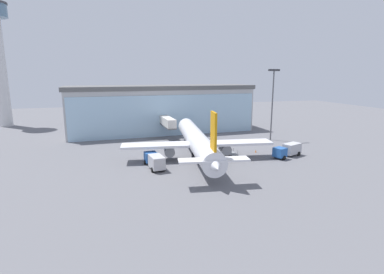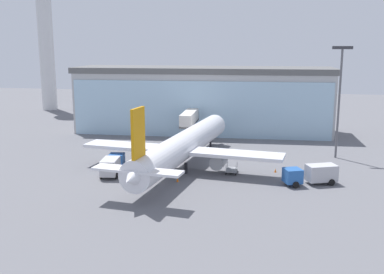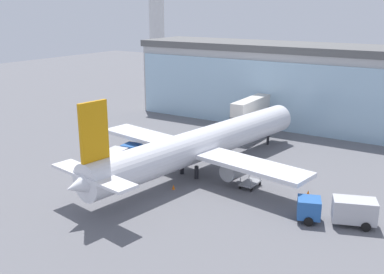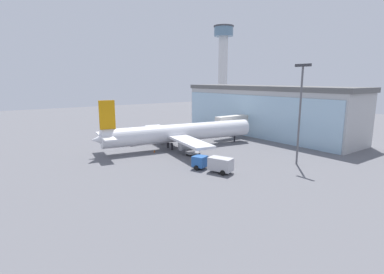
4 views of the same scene
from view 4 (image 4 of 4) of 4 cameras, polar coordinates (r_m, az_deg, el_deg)
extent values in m
plane|color=slate|center=(68.13, -7.84, -2.53)|extent=(240.00, 240.00, 0.00)
cube|color=#B2B2B2|center=(89.51, 13.68, 4.61)|extent=(54.23, 14.87, 12.76)
cube|color=#A3C7DE|center=(84.65, 10.79, 3.95)|extent=(52.69, 2.26, 11.49)
cube|color=#5A5A5A|center=(89.05, 13.89, 9.08)|extent=(55.32, 15.17, 1.20)
cube|color=beige|center=(82.89, 8.35, 3.26)|extent=(2.55, 13.33, 2.40)
cube|color=#3F3F47|center=(83.04, 8.33, 2.54)|extent=(2.59, 13.33, 0.30)
cylinder|color=#4C4C51|center=(86.85, 10.65, 1.52)|extent=(0.70, 0.70, 3.65)
cylinder|color=silver|center=(141.96, 5.88, 11.54)|extent=(4.20, 4.20, 34.86)
cylinder|color=slate|center=(143.52, 6.04, 19.32)|extent=(8.59, 8.59, 4.00)
cylinder|color=#3F3F44|center=(143.88, 6.06, 20.23)|extent=(9.02, 9.02, 0.60)
cylinder|color=#59595E|center=(58.43, 19.81, 3.64)|extent=(0.36, 0.36, 17.95)
cube|color=#333338|center=(58.09, 20.40, 12.70)|extent=(3.20, 0.40, 0.50)
cylinder|color=silver|center=(69.34, -2.12, 0.85)|extent=(8.96, 36.29, 4.03)
cone|color=silver|center=(78.42, 9.97, 1.87)|extent=(4.41, 3.53, 4.03)
cone|color=silver|center=(64.16, -16.95, -0.44)|extent=(4.15, 4.46, 3.63)
cube|color=silver|center=(68.70, -3.49, 0.40)|extent=(30.99, 8.39, 0.50)
cube|color=silver|center=(64.22, -16.10, 0.17)|extent=(11.23, 3.89, 0.30)
cube|color=orange|center=(63.67, -15.87, 4.08)|extent=(0.80, 3.22, 5.93)
cylinder|color=gray|center=(74.44, -4.89, 0.14)|extent=(2.52, 3.46, 2.10)
cylinder|color=gray|center=(63.95, -1.01, -1.60)|extent=(2.52, 3.46, 2.10)
cylinder|color=black|center=(69.90, -4.61, -1.45)|extent=(0.50, 0.50, 1.60)
cylinder|color=black|center=(67.71, -3.84, -1.84)|extent=(0.50, 0.50, 1.60)
cylinder|color=black|center=(77.18, 8.11, -0.34)|extent=(0.40, 0.40, 1.60)
cube|color=#2659A5|center=(77.21, -7.62, 0.13)|extent=(2.44, 2.44, 1.90)
cube|color=#B2B2B7|center=(74.99, -10.29, -0.16)|extent=(2.66, 4.23, 2.20)
cylinder|color=black|center=(78.29, -8.05, -0.44)|extent=(0.40, 0.93, 0.90)
cylinder|color=black|center=(76.49, -7.15, -0.69)|extent=(0.40, 0.93, 0.90)
cylinder|color=black|center=(75.64, -11.35, -0.95)|extent=(0.40, 0.93, 0.90)
cylinder|color=black|center=(73.78, -10.49, -1.22)|extent=(0.40, 0.93, 0.90)
cube|color=#2659A5|center=(53.42, 1.50, -4.64)|extent=(2.86, 2.86, 1.90)
cube|color=#B2B2B7|center=(51.35, 5.48, -5.15)|extent=(4.53, 3.53, 2.20)
cylinder|color=black|center=(52.79, 0.85, -5.90)|extent=(0.95, 0.61, 0.90)
cylinder|color=black|center=(54.58, 2.11, -5.34)|extent=(0.95, 0.61, 0.90)
cylinder|color=black|center=(50.29, 5.87, -6.82)|extent=(0.95, 0.61, 0.90)
cylinder|color=black|center=(52.16, 7.01, -6.19)|extent=(0.95, 0.61, 0.90)
cube|color=gray|center=(62.97, 0.24, -3.05)|extent=(1.61, 2.81, 0.16)
cylinder|color=black|center=(64.23, 0.69, -3.05)|extent=(0.12, 0.44, 0.44)
cylinder|color=gray|center=(64.04, 0.69, -2.33)|extent=(0.08, 0.08, 0.90)
cylinder|color=black|center=(63.10, 1.45, -3.31)|extent=(0.12, 0.44, 0.44)
cylinder|color=gray|center=(62.90, 1.45, -2.58)|extent=(0.08, 0.08, 0.90)
cylinder|color=black|center=(63.00, -0.98, -3.33)|extent=(0.12, 0.44, 0.44)
cylinder|color=gray|center=(62.81, -0.98, -2.59)|extent=(0.08, 0.08, 0.90)
cylinder|color=black|center=(61.85, -0.23, -3.60)|extent=(0.12, 0.44, 0.44)
cylinder|color=gray|center=(61.65, -0.23, -2.85)|extent=(0.08, 0.08, 0.90)
cone|color=orange|center=(66.14, -7.19, -2.68)|extent=(0.36, 0.36, 0.55)
cone|color=orange|center=(59.02, 5.06, -4.30)|extent=(0.36, 0.36, 0.55)
camera|label=1|loc=(78.74, -51.39, 7.87)|focal=28.00mm
camera|label=2|loc=(53.69, -68.53, 7.34)|focal=42.00mm
camera|label=3|loc=(30.60, -54.20, 15.12)|focal=42.00mm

